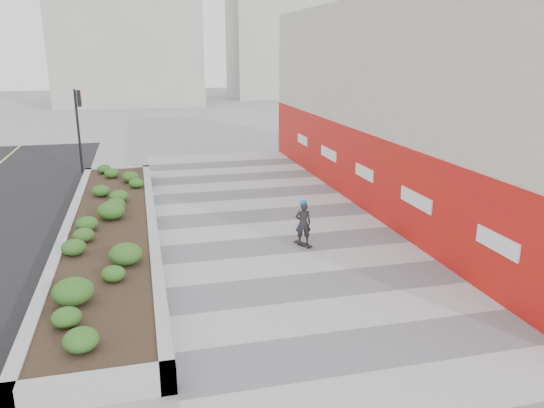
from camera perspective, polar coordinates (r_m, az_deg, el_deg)
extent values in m
plane|color=gray|center=(12.81, 7.71, -11.96)|extent=(160.00, 160.00, 0.00)
cube|color=#A8A8AD|center=(15.35, 3.57, -6.88)|extent=(8.00, 36.00, 0.01)
cube|color=#BEB8A2|center=(22.60, 16.41, 10.44)|extent=(6.00, 24.00, 8.00)
cube|color=red|center=(21.64, 9.03, 3.95)|extent=(0.12, 24.00, 3.00)
cube|color=#9E9EA0|center=(10.39, -18.95, -18.31)|extent=(3.00, 0.30, 0.55)
cube|color=#9E9EA0|center=(26.93, -16.23, 3.24)|extent=(3.00, 0.30, 0.55)
cube|color=#9E9EA0|center=(18.53, -21.13, -2.98)|extent=(0.30, 18.00, 0.55)
cube|color=#9E9EA0|center=(18.36, -12.75, -2.43)|extent=(0.30, 18.00, 0.55)
cube|color=#2D2116|center=(18.40, -16.95, -2.79)|extent=(2.40, 17.40, 0.50)
cylinder|color=black|center=(28.36, -20.09, 7.29)|extent=(0.12, 0.12, 4.20)
cube|color=black|center=(28.16, -20.04, 10.63)|extent=(0.18, 0.28, 0.80)
cube|color=#ADAAA3|center=(65.56, -15.51, 19.13)|extent=(16.00, 12.00, 20.00)
cube|color=#ADAAA3|center=(73.29, 1.35, 20.87)|extent=(14.00, 10.00, 24.00)
cylinder|color=#595654|center=(15.50, 5.35, -6.70)|extent=(0.44, 0.44, 0.01)
cube|color=black|center=(17.01, 3.33, -4.30)|extent=(0.48, 0.74, 0.02)
imported|color=#27262C|center=(16.78, 3.37, -2.06)|extent=(0.55, 0.41, 1.38)
sphere|color=blue|center=(16.59, 3.41, 0.07)|extent=(0.23, 0.23, 0.23)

